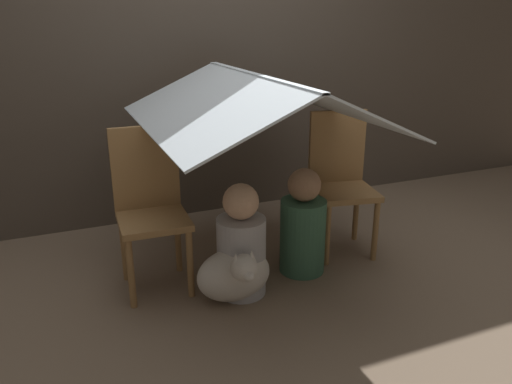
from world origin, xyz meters
name	(u,v)px	position (x,y,z in m)	size (l,w,h in m)	color
ground_plane	(272,286)	(0.00, 0.00, 0.00)	(8.80, 8.80, 0.00)	#7A6651
wall_back	(200,45)	(0.00, 1.28, 1.25)	(7.00, 0.05, 2.50)	#4C4238
chair_left	(150,204)	(-0.59, 0.31, 0.48)	(0.38, 0.38, 0.89)	olive
chair_right	(341,178)	(0.61, 0.31, 0.48)	(0.43, 0.43, 0.89)	olive
sheet_canopy	(256,99)	(0.00, 0.24, 1.02)	(1.20, 1.48, 0.27)	silver
person_front	(241,246)	(-0.18, 0.01, 0.28)	(0.27, 0.27, 0.63)	#B2B2B7
person_second	(303,227)	(0.24, 0.11, 0.28)	(0.27, 0.27, 0.64)	#38664C
dog	(235,274)	(-0.24, -0.05, 0.16)	(0.40, 0.37, 0.35)	silver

